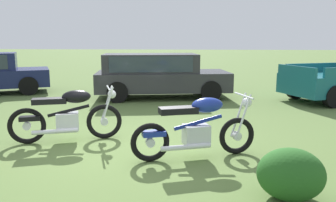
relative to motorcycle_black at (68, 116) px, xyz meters
name	(u,v)px	position (x,y,z in m)	size (l,w,h in m)	color
ground_plane	(129,148)	(1.22, -0.31, -0.49)	(120.00, 120.00, 0.00)	#567038
motorcycle_black	(68,116)	(0.00, 0.00, 0.00)	(1.97, 0.96, 1.02)	black
motorcycle_blue	(197,128)	(2.40, -0.70, 0.00)	(2.00, 0.98, 1.02)	black
car_charcoal	(157,72)	(1.06, 5.02, 0.35)	(4.51, 2.52, 1.43)	#2D2D33
shrub_low	(291,174)	(3.52, -2.06, -0.17)	(0.79, 0.70, 0.62)	#23581E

